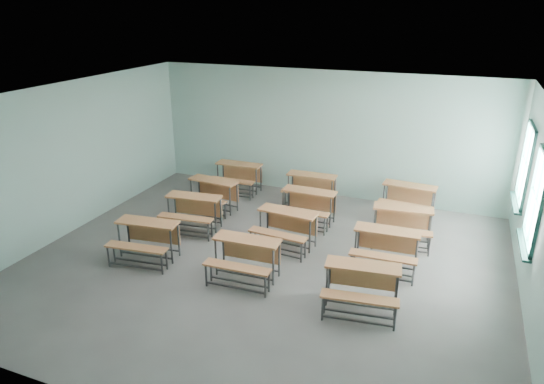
% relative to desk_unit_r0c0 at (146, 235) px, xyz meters
% --- Properties ---
extents(room, '(9.04, 8.04, 3.24)m').
position_rel_desk_unit_r0c0_xyz_m(room, '(2.29, 0.70, 1.09)').
color(room, slate).
rests_on(room, ground).
extents(desk_unit_r0c0, '(1.30, 0.95, 0.76)m').
position_rel_desk_unit_r0c0_xyz_m(desk_unit_r0c0, '(0.00, 0.00, 0.00)').
color(desk_unit_r0c0, '#A8683C').
rests_on(desk_unit_r0c0, ground).
extents(desk_unit_r0c1, '(1.24, 0.86, 0.76)m').
position_rel_desk_unit_r0c0_xyz_m(desk_unit_r0c1, '(2.09, 0.04, 0.00)').
color(desk_unit_r0c1, '#A8683C').
rests_on(desk_unit_r0c1, ground).
extents(desk_unit_r0c2, '(1.30, 0.96, 0.76)m').
position_rel_desk_unit_r0c0_xyz_m(desk_unit_r0c2, '(4.23, -0.12, 0.00)').
color(desk_unit_r0c2, '#A8683C').
rests_on(desk_unit_r0c2, ground).
extents(desk_unit_r1c0, '(1.29, 0.93, 0.76)m').
position_rel_desk_unit_r0c0_xyz_m(desk_unit_r1c0, '(0.15, 1.50, 0.00)').
color(desk_unit_r1c0, '#A8683C').
rests_on(desk_unit_r1c0, ground).
extents(desk_unit_r1c1, '(1.28, 0.91, 0.76)m').
position_rel_desk_unit_r0c0_xyz_m(desk_unit_r1c1, '(2.34, 1.48, 0.00)').
color(desk_unit_r1c1, '#A8683C').
rests_on(desk_unit_r1c1, ground).
extents(desk_unit_r1c2, '(1.24, 0.86, 0.76)m').
position_rel_desk_unit_r0c0_xyz_m(desk_unit_r1c2, '(4.38, 1.34, 0.00)').
color(desk_unit_r1c2, '#A8683C').
rests_on(desk_unit_r1c2, ground).
extents(desk_unit_r2c0, '(1.29, 0.93, 0.76)m').
position_rel_desk_unit_r0c0_xyz_m(desk_unit_r2c0, '(0.04, 2.58, 0.00)').
color(desk_unit_r2c0, '#A8683C').
rests_on(desk_unit_r2c0, ground).
extents(desk_unit_r2c1, '(1.23, 0.84, 0.76)m').
position_rel_desk_unit_r0c0_xyz_m(desk_unit_r2c1, '(2.40, 2.75, 0.00)').
color(desk_unit_r2c1, '#A8683C').
rests_on(desk_unit_r2c1, ground).
extents(desk_unit_r2c2, '(1.29, 0.93, 0.76)m').
position_rel_desk_unit_r0c0_xyz_m(desk_unit_r2c2, '(4.52, 2.54, 0.00)').
color(desk_unit_r2c2, '#A8683C').
rests_on(desk_unit_r2c2, ground).
extents(desk_unit_r3c0, '(1.22, 0.83, 0.76)m').
position_rel_desk_unit_r0c0_xyz_m(desk_unit_r3c0, '(0.08, 3.96, 0.00)').
color(desk_unit_r3c0, '#A8683C').
rests_on(desk_unit_r3c0, ground).
extents(desk_unit_r3c1, '(1.22, 0.83, 0.76)m').
position_rel_desk_unit_r0c0_xyz_m(desk_unit_r3c1, '(2.13, 3.82, 0.00)').
color(desk_unit_r3c1, '#A8683C').
rests_on(desk_unit_r3c1, ground).
extents(desk_unit_r3c2, '(1.27, 0.90, 0.76)m').
position_rel_desk_unit_r0c0_xyz_m(desk_unit_r3c2, '(4.46, 3.96, 0.00)').
color(desk_unit_r3c2, '#A8683C').
rests_on(desk_unit_r3c2, ground).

